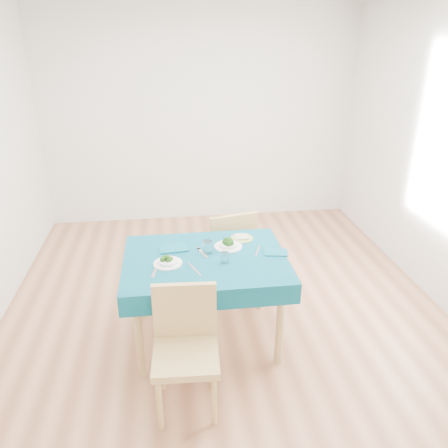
{
  "coord_description": "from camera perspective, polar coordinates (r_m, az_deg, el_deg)",
  "views": [
    {
      "loc": [
        -0.45,
        -3.38,
        2.35
      ],
      "look_at": [
        0.0,
        0.0,
        0.85
      ],
      "focal_mm": 35.0,
      "sensor_mm": 36.0,
      "label": 1
    }
  ],
  "objects": [
    {
      "name": "fork_far",
      "position": [
        3.44,
        -2.83,
        -3.79
      ],
      "size": [
        0.08,
        0.18,
        0.0
      ],
      "primitive_type": "cube",
      "rotation": [
        0.0,
        0.0,
        0.3
      ],
      "color": "silver",
      "rests_on": "table"
    },
    {
      "name": "fork_near",
      "position": [
        3.22,
        -9.0,
        -6.12
      ],
      "size": [
        0.06,
        0.19,
        0.0
      ],
      "primitive_type": "cube",
      "rotation": [
        0.0,
        0.0,
        -0.18
      ],
      "color": "silver",
      "rests_on": "table"
    },
    {
      "name": "knife_far",
      "position": [
        3.47,
        4.37,
        -3.59
      ],
      "size": [
        0.08,
        0.18,
        0.0
      ],
      "primitive_type": "cube",
      "rotation": [
        0.0,
        0.0,
        -0.37
      ],
      "color": "silver",
      "rests_on": "table"
    },
    {
      "name": "bowl_near",
      "position": [
        3.29,
        -7.35,
        -4.73
      ],
      "size": [
        0.22,
        0.22,
        0.07
      ],
      "primitive_type": null,
      "color": "white",
      "rests_on": "table"
    },
    {
      "name": "napkin_far",
      "position": [
        3.46,
        6.84,
        -3.7
      ],
      "size": [
        0.2,
        0.15,
        0.01
      ],
      "primitive_type": "cube",
      "rotation": [
        0.0,
        0.0,
        -0.18
      ],
      "color": "#0C5468",
      "rests_on": "table"
    },
    {
      "name": "bowl_far",
      "position": [
        3.52,
        0.56,
        -2.55
      ],
      "size": [
        0.22,
        0.22,
        0.07
      ],
      "primitive_type": null,
      "color": "white",
      "rests_on": "table"
    },
    {
      "name": "side_plate",
      "position": [
        3.68,
        2.32,
        -1.88
      ],
      "size": [
        0.19,
        0.19,
        0.01
      ],
      "primitive_type": "cylinder",
      "color": "#A1C05D",
      "rests_on": "table"
    },
    {
      "name": "room_shell",
      "position": [
        3.56,
        0.0,
        7.37
      ],
      "size": [
        4.02,
        4.52,
        2.73
      ],
      "color": "#985E3F",
      "rests_on": "ground"
    },
    {
      "name": "bread_slice",
      "position": [
        3.67,
        2.32,
        -1.69
      ],
      "size": [
        0.12,
        0.12,
        0.02
      ],
      "primitive_type": "cube",
      "rotation": [
        0.0,
        0.0,
        -0.08
      ],
      "color": "beige",
      "rests_on": "side_plate"
    },
    {
      "name": "napkin_near",
      "position": [
        3.52,
        -6.59,
        -3.17
      ],
      "size": [
        0.24,
        0.18,
        0.01
      ],
      "primitive_type": "cube",
      "rotation": [
        0.0,
        0.0,
        0.11
      ],
      "color": "#0C5468",
      "rests_on": "table"
    },
    {
      "name": "chair_far",
      "position": [
        4.2,
        0.23,
        -1.32
      ],
      "size": [
        0.56,
        0.59,
        1.14
      ],
      "primitive_type": "cube",
      "rotation": [
        0.0,
        0.0,
        3.37
      ],
      "color": "tan",
      "rests_on": "ground"
    },
    {
      "name": "knife_near",
      "position": [
        3.22,
        -3.85,
        -5.94
      ],
      "size": [
        0.09,
        0.2,
        0.0
      ],
      "primitive_type": "cube",
      "rotation": [
        0.0,
        0.0,
        0.38
      ],
      "color": "silver",
      "rests_on": "table"
    },
    {
      "name": "tumbler_side",
      "position": [
        3.29,
        0.11,
        -4.41
      ],
      "size": [
        0.06,
        0.06,
        0.08
      ],
      "primitive_type": "cylinder",
      "color": "white",
      "rests_on": "table"
    },
    {
      "name": "tumbler_center",
      "position": [
        3.43,
        -2.17,
        -3.01
      ],
      "size": [
        0.08,
        0.08,
        0.1
      ],
      "primitive_type": "cylinder",
      "color": "white",
      "rests_on": "table"
    },
    {
      "name": "table",
      "position": [
        3.57,
        -2.36,
        -9.81
      ],
      "size": [
        1.25,
        0.95,
        0.76
      ],
      "primitive_type": "cube",
      "color": "#084B5E",
      "rests_on": "ground"
    },
    {
      "name": "chair_near",
      "position": [
        2.9,
        -5.09,
        -15.18
      ],
      "size": [
        0.45,
        0.49,
        1.06
      ],
      "primitive_type": "cube",
      "rotation": [
        0.0,
        0.0,
        -0.06
      ],
      "color": "tan",
      "rests_on": "ground"
    }
  ]
}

